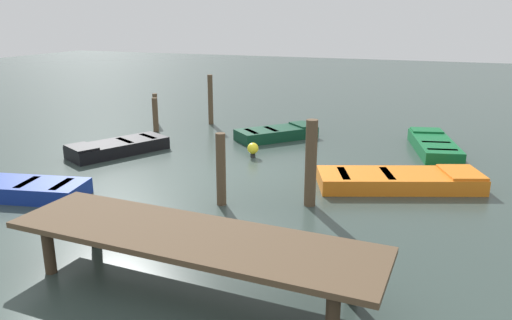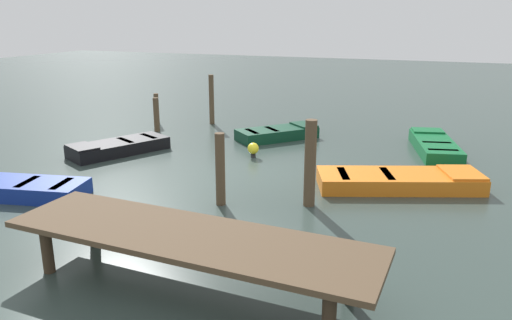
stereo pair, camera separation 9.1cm
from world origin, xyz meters
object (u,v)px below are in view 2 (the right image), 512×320
(mooring_piling_near_right, at_px, (212,100))
(mooring_piling_near_left, at_px, (156,115))
(dock_segment, at_px, (189,240))
(rowboat_black, at_px, (118,147))
(mooring_piling_mid_left, at_px, (220,169))
(rowboat_dark_green, at_px, (278,133))
(marker_buoy, at_px, (253,149))
(rowboat_green, at_px, (435,145))
(mooring_piling_mid_right, at_px, (310,164))
(mooring_piling_far_right, at_px, (157,108))
(rowboat_orange, at_px, (400,180))
(rowboat_blue, at_px, (18,188))

(mooring_piling_near_right, xyz_separation_m, mooring_piling_near_left, (1.38, 2.07, -0.36))
(dock_segment, bearing_deg, rowboat_black, -44.06)
(rowboat_black, bearing_deg, mooring_piling_mid_left, 86.54)
(rowboat_dark_green, bearing_deg, marker_buoy, -136.26)
(mooring_piling_near_left, bearing_deg, marker_buoy, 157.09)
(rowboat_green, bearing_deg, mooring_piling_mid_right, 144.13)
(mooring_piling_far_right, bearing_deg, marker_buoy, 149.27)
(rowboat_orange, relative_size, marker_buoy, 9.19)
(rowboat_orange, xyz_separation_m, mooring_piling_near_left, (9.57, -3.36, 0.45))
(rowboat_black, relative_size, mooring_piling_mid_left, 1.93)
(mooring_piling_mid_right, bearing_deg, mooring_piling_near_right, -50.04)
(rowboat_blue, relative_size, mooring_piling_near_right, 1.73)
(mooring_piling_near_left, bearing_deg, dock_segment, 124.98)
(rowboat_blue, height_order, mooring_piling_mid_left, mooring_piling_mid_left)
(rowboat_black, bearing_deg, rowboat_blue, 28.07)
(mooring_piling_mid_right, relative_size, mooring_piling_near_left, 1.57)
(mooring_piling_mid_right, xyz_separation_m, mooring_piling_mid_left, (1.99, 0.71, -0.16))
(rowboat_black, height_order, rowboat_dark_green, same)
(rowboat_orange, relative_size, mooring_piling_near_right, 2.16)
(marker_buoy, bearing_deg, mooring_piling_near_left, -22.91)
(dock_segment, relative_size, rowboat_green, 1.78)
(rowboat_dark_green, xyz_separation_m, rowboat_blue, (4.12, 8.08, -0.00))
(rowboat_black, distance_m, rowboat_dark_green, 5.69)
(mooring_piling_near_left, height_order, mooring_piling_mid_left, mooring_piling_mid_left)
(mooring_piling_mid_left, bearing_deg, rowboat_blue, 15.10)
(dock_segment, relative_size, marker_buoy, 13.38)
(mooring_piling_near_right, bearing_deg, rowboat_green, 171.77)
(rowboat_black, distance_m, rowboat_orange, 9.01)
(rowboat_dark_green, xyz_separation_m, rowboat_orange, (-4.77, 3.93, -0.00))
(mooring_piling_mid_left, bearing_deg, rowboat_green, -123.34)
(rowboat_orange, distance_m, mooring_piling_mid_right, 2.94)
(rowboat_green, height_order, rowboat_orange, same)
(dock_segment, bearing_deg, mooring_piling_mid_left, -70.28)
(rowboat_black, distance_m, rowboat_blue, 4.29)
(rowboat_dark_green, bearing_deg, mooring_piling_near_right, 108.25)
(rowboat_dark_green, bearing_deg, rowboat_orange, -87.59)
(dock_segment, bearing_deg, rowboat_blue, -17.89)
(rowboat_dark_green, xyz_separation_m, mooring_piling_mid_right, (-2.87, 6.02, 0.83))
(rowboat_orange, xyz_separation_m, mooring_piling_far_right, (10.41, -4.70, 0.41))
(mooring_piling_far_right, bearing_deg, rowboat_orange, 155.69)
(rowboat_dark_green, bearing_deg, mooring_piling_far_right, 124.14)
(rowboat_black, xyz_separation_m, rowboat_orange, (-9.01, 0.14, -0.00))
(rowboat_orange, bearing_deg, rowboat_blue, -175.70)
(mooring_piling_near_right, bearing_deg, mooring_piling_mid_left, 117.62)
(rowboat_orange, bearing_deg, mooring_piling_far_right, 134.97)
(rowboat_black, height_order, mooring_piling_mid_left, mooring_piling_mid_left)
(rowboat_green, xyz_separation_m, mooring_piling_mid_right, (2.58, 6.23, 0.83))
(rowboat_green, height_order, marker_buoy, marker_buoy)
(mooring_piling_mid_right, relative_size, marker_buoy, 4.35)
(dock_segment, height_order, rowboat_green, dock_segment)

